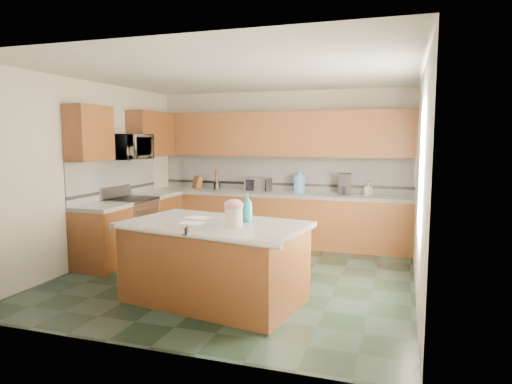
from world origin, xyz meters
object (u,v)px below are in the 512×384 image
(treat_jar, at_px, (234,217))
(coffee_maker, at_px, (345,184))
(soap_bottle_island, at_px, (247,208))
(toaster_oven, at_px, (258,185))
(island_top, at_px, (214,225))
(knife_block, at_px, (197,183))
(island_base, at_px, (215,264))

(treat_jar, bearing_deg, coffee_maker, 56.52)
(soap_bottle_island, distance_m, toaster_oven, 2.99)
(island_top, height_order, toaster_oven, toaster_oven)
(knife_block, height_order, coffee_maker, coffee_maker)
(treat_jar, height_order, toaster_oven, toaster_oven)
(island_top, distance_m, soap_bottle_island, 0.43)
(island_top, height_order, treat_jar, treat_jar)
(island_top, bearing_deg, coffee_maker, 80.21)
(coffee_maker, bearing_deg, knife_block, 175.27)
(soap_bottle_island, bearing_deg, island_top, -139.78)
(treat_jar, xyz_separation_m, knife_block, (-1.95, 3.19, 0.02))
(island_base, bearing_deg, soap_bottle_island, 32.93)
(soap_bottle_island, height_order, knife_block, soap_bottle_island)
(island_base, distance_m, toaster_oven, 3.12)
(island_base, relative_size, toaster_oven, 4.61)
(coffee_maker, bearing_deg, island_top, -114.77)
(soap_bottle_island, height_order, toaster_oven, soap_bottle_island)
(soap_bottle_island, bearing_deg, treat_jar, -81.71)
(island_base, distance_m, knife_block, 3.50)
(toaster_oven, bearing_deg, island_base, -58.87)
(island_base, distance_m, island_top, 0.46)
(soap_bottle_island, distance_m, coffee_maker, 3.00)
(knife_block, bearing_deg, soap_bottle_island, -31.33)
(treat_jar, height_order, knife_block, knife_block)
(treat_jar, bearing_deg, toaster_oven, 83.38)
(island_top, relative_size, treat_jar, 10.03)
(island_top, distance_m, coffee_maker, 3.25)
(soap_bottle_island, relative_size, toaster_oven, 0.79)
(island_base, xyz_separation_m, island_top, (0.00, -0.00, 0.46))
(soap_bottle_island, xyz_separation_m, coffee_maker, (0.73, 2.91, 0.01))
(knife_block, bearing_deg, island_top, -37.50)
(soap_bottle_island, xyz_separation_m, toaster_oven, (-0.80, 2.88, -0.04))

